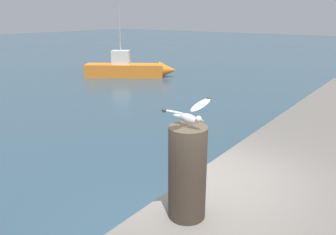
{
  "coord_description": "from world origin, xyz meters",
  "views": [
    {
      "loc": [
        -3.27,
        -2.15,
        3.55
      ],
      "look_at": [
        -0.68,
        -0.21,
        2.53
      ],
      "focal_mm": 35.29,
      "sensor_mm": 36.0,
      "label": 1
    }
  ],
  "objects": [
    {
      "name": "seagull",
      "position": [
        -0.68,
        -0.46,
        2.61
      ],
      "size": [
        0.66,
        0.39,
        0.25
      ],
      "color": "tan",
      "rests_on": "mooring_post"
    },
    {
      "name": "boat_orange",
      "position": [
        10.92,
        11.16,
        0.47
      ],
      "size": [
        3.88,
        4.94,
        4.61
      ],
      "color": "orange",
      "rests_on": "ground_plane"
    },
    {
      "name": "mooring_post",
      "position": [
        -0.68,
        -0.46,
        1.98
      ],
      "size": [
        0.4,
        0.4,
        1.01
      ],
      "primitive_type": "cylinder",
      "color": "#382D23",
      "rests_on": "harbor_quay"
    }
  ]
}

